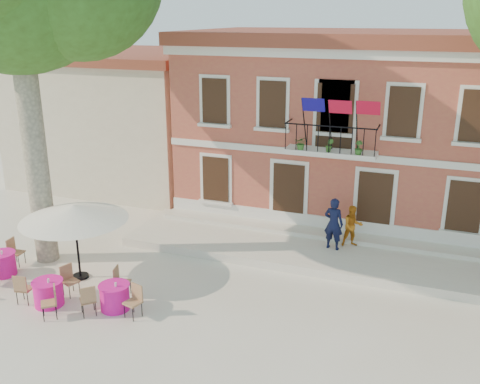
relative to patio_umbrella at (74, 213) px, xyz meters
name	(u,v)px	position (x,y,z in m)	size (l,w,h in m)	color
ground	(219,306)	(4.91, -0.07, -2.24)	(90.00, 90.00, 0.00)	beige
main_building	(352,122)	(6.91, 9.92, 1.54)	(13.50, 9.59, 7.50)	#B45D41
neighbor_west	(130,114)	(-4.59, 10.93, 0.98)	(9.40, 9.40, 6.40)	beige
terrace	(319,252)	(6.91, 4.33, -2.09)	(14.00, 3.40, 0.30)	silver
patio_umbrella	(74,213)	(0.00, 0.00, 0.00)	(3.35, 3.35, 2.49)	black
pedestrian_navy	(334,224)	(7.34, 4.45, -1.01)	(0.68, 0.45, 1.86)	black
pedestrian_orange	(353,226)	(7.93, 4.91, -1.19)	(0.72, 0.56, 1.49)	orange
cafe_table_0	(2,263)	(-2.48, -0.72, -1.82)	(0.90, 1.95, 0.95)	#EB1691
cafe_table_1	(115,296)	(2.15, -1.28, -1.81)	(1.82, 1.80, 0.95)	#EB1691
cafe_table_3	(48,292)	(0.21, -1.76, -1.81)	(1.77, 1.84, 0.95)	#EB1691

